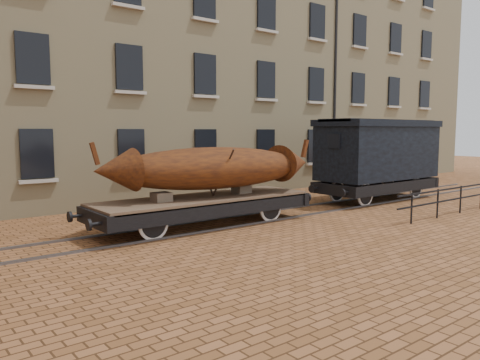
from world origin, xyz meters
TOP-DOWN VIEW (x-y plane):
  - ground at (0.00, 0.00)m, footprint 90.00×90.00m
  - warehouse_cream at (3.00, 9.99)m, footprint 40.00×10.19m
  - rail_track at (0.00, 0.00)m, footprint 30.00×1.52m
  - flatcar_wagon at (-2.45, 0.00)m, footprint 7.91×2.15m
  - iron_boat at (-2.10, 0.00)m, footprint 7.47×2.94m
  - goods_van at (6.56, -0.00)m, footprint 6.67×2.43m

SIDE VIEW (x-z plane):
  - ground at x=0.00m, z-range 0.00..0.00m
  - rail_track at x=0.00m, z-range 0.00..0.06m
  - flatcar_wagon at x=-2.45m, z-range 0.15..1.34m
  - iron_boat at x=-2.10m, z-range 0.94..2.70m
  - goods_van at x=6.56m, z-range 0.44..3.89m
  - warehouse_cream at x=3.00m, z-range 0.00..14.00m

